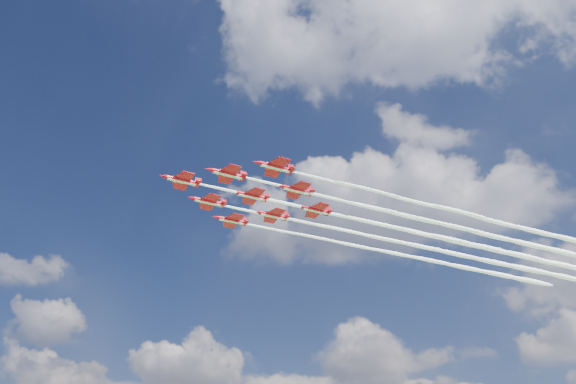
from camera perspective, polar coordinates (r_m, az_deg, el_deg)
name	(u,v)px	position (r m, az deg, el deg)	size (l,w,h in m)	color
jet_lead	(389,226)	(162.16, 10.25, -3.46)	(90.96, 91.56, 2.60)	#B90A1A
jet_row2_port	(432,222)	(161.96, 14.44, -2.92)	(90.96, 91.56, 2.60)	#B90A1A
jet_row2_starb	(401,242)	(172.63, 11.40, -5.04)	(90.96, 91.56, 2.60)	#B90A1A
jet_row3_port	(477,216)	(162.64, 18.61, -2.37)	(90.96, 91.56, 2.60)	#B90A1A
jet_row3_centre	(442,238)	(172.60, 15.34, -4.54)	(90.96, 91.56, 2.60)	#B90A1A
jet_row3_starb	(411,257)	(183.28, 12.43, -6.44)	(90.96, 91.56, 2.60)	#B90A1A
jet_row4_port	(484,234)	(173.39, 19.26, -4.01)	(90.96, 91.56, 2.60)	#B90A1A
jet_row4_starb	(450,253)	(183.40, 16.15, -5.96)	(90.96, 91.56, 2.60)	#B90A1A
jet_tail	(490,249)	(184.29, 19.84, -5.45)	(90.96, 91.56, 2.60)	#B90A1A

